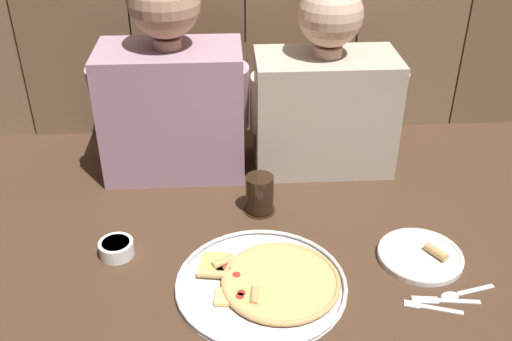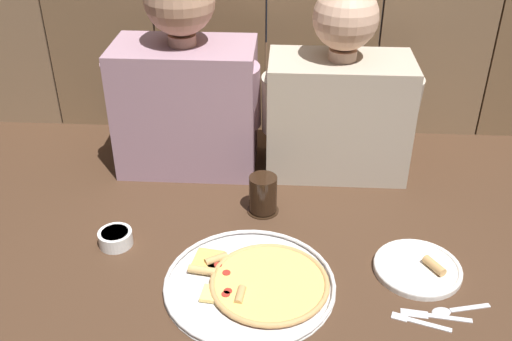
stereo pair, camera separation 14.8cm
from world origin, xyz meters
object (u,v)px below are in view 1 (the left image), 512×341
dipping_bowl (116,248)px  diner_left (171,84)px  drinking_glass (260,194)px  pizza_tray (268,282)px  diner_right (326,90)px  dinner_plate (421,255)px

dipping_bowl → diner_left: diner_left is taller
diner_left → drinking_glass: bearing=-45.6°
pizza_tray → diner_right: size_ratio=0.70×
pizza_tray → dipping_bowl: size_ratio=4.66×
drinking_glass → dipping_bowl: size_ratio=1.27×
drinking_glass → dipping_bowl: 0.41m
dipping_bowl → diner_right: 0.76m
dinner_plate → dipping_bowl: dipping_bowl is taller
diner_right → pizza_tray: bearing=-110.7°
diner_right → diner_left: bearing=180.0°
pizza_tray → drinking_glass: size_ratio=3.68×
dinner_plate → drinking_glass: size_ratio=1.93×
dipping_bowl → diner_right: size_ratio=0.15×
pizza_tray → dipping_bowl: bearing=160.0°
diner_left → diner_right: 0.46m
dinner_plate → drinking_glass: bearing=149.4°
diner_right → drinking_glass: bearing=-130.4°
dipping_bowl → diner_left: 0.51m
pizza_tray → dipping_bowl: 0.40m
diner_left → diner_right: size_ratio=1.09×
pizza_tray → diner_right: (0.21, 0.56, 0.24)m
drinking_glass → diner_left: size_ratio=0.18×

